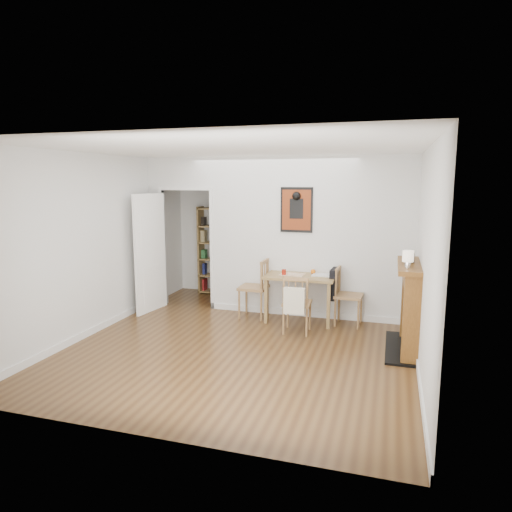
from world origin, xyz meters
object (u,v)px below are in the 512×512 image
(dining_table, at_px, (301,280))
(chair_left, at_px, (254,288))
(mantel_lamp, at_px, (408,257))
(ceramic_jar_b, at_px, (410,256))
(red_glass, at_px, (284,272))
(bookshelf, at_px, (217,251))
(chair_right, at_px, (347,295))
(chair_front, at_px, (297,303))
(ceramic_jar_a, at_px, (410,258))
(notebook, at_px, (323,275))
(orange_fruit, at_px, (313,272))
(fireplace, at_px, (411,305))

(dining_table, xyz_separation_m, chair_left, (-0.77, -0.02, -0.17))
(dining_table, distance_m, mantel_lamp, 2.05)
(dining_table, relative_size, ceramic_jar_b, 11.73)
(red_glass, height_order, mantel_lamp, mantel_lamp)
(bookshelf, xyz_separation_m, mantel_lamp, (3.48, -2.48, 0.45))
(chair_right, distance_m, bookshelf, 2.98)
(chair_left, distance_m, ceramic_jar_b, 2.53)
(chair_front, relative_size, ceramic_jar_a, 6.92)
(chair_front, height_order, notebook, chair_front)
(chair_front, xyz_separation_m, orange_fruit, (0.11, 0.73, 0.34))
(red_glass, relative_size, notebook, 0.27)
(chair_front, xyz_separation_m, ceramic_jar_b, (1.53, 0.05, 0.77))
(dining_table, height_order, ceramic_jar_a, ceramic_jar_a)
(dining_table, xyz_separation_m, bookshelf, (-1.93, 1.30, 0.19))
(dining_table, relative_size, ceramic_jar_a, 8.68)
(chair_left, bearing_deg, mantel_lamp, -26.56)
(mantel_lamp, height_order, ceramic_jar_b, mantel_lamp)
(red_glass, bearing_deg, orange_fruit, 25.75)
(fireplace, distance_m, mantel_lamp, 0.76)
(ceramic_jar_a, bearing_deg, chair_right, 136.98)
(chair_front, distance_m, notebook, 0.77)
(dining_table, height_order, ceramic_jar_b, ceramic_jar_b)
(chair_front, relative_size, red_glass, 9.73)
(chair_left, relative_size, mantel_lamp, 4.54)
(fireplace, bearing_deg, chair_right, 136.43)
(mantel_lamp, bearing_deg, orange_fruit, 136.31)
(chair_left, bearing_deg, bookshelf, 131.15)
(orange_fruit, xyz_separation_m, ceramic_jar_a, (1.42, -0.93, 0.44))
(notebook, distance_m, mantel_lamp, 1.81)
(fireplace, bearing_deg, ceramic_jar_b, 96.62)
(mantel_lamp, bearing_deg, bookshelf, 144.47)
(dining_table, distance_m, orange_fruit, 0.25)
(ceramic_jar_a, bearing_deg, mantel_lamp, -96.21)
(chair_left, xyz_separation_m, notebook, (1.12, 0.07, 0.27))
(fireplace, distance_m, notebook, 1.57)
(chair_left, xyz_separation_m, chair_right, (1.51, 0.02, -0.01))
(bookshelf, bearing_deg, red_glass, -39.39)
(chair_left, height_order, chair_right, chair_left)
(dining_table, xyz_separation_m, chair_front, (0.07, -0.59, -0.21))
(bookshelf, bearing_deg, chair_front, -43.53)
(red_glass, distance_m, mantel_lamp, 2.18)
(ceramic_jar_a, relative_size, ceramic_jar_b, 1.35)
(fireplace, bearing_deg, mantel_lamp, -103.43)
(red_glass, height_order, orange_fruit, red_glass)
(chair_right, height_order, ceramic_jar_a, ceramic_jar_a)
(ceramic_jar_b, bearing_deg, chair_front, -177.96)
(dining_table, distance_m, fireplace, 1.84)
(dining_table, xyz_separation_m, orange_fruit, (0.17, 0.13, 0.13))
(orange_fruit, bearing_deg, ceramic_jar_a, -33.32)
(notebook, relative_size, ceramic_jar_b, 3.57)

